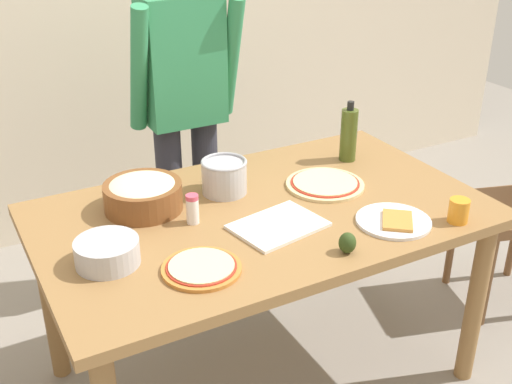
% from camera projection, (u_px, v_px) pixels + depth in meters
% --- Properties ---
extents(ground, '(8.00, 8.00, 0.00)m').
position_uv_depth(ground, '(262.00, 373.00, 2.64)').
color(ground, gray).
extents(dining_table, '(1.60, 0.96, 0.76)m').
position_uv_depth(dining_table, '(263.00, 232.00, 2.34)').
color(dining_table, olive).
rests_on(dining_table, ground).
extents(person_cook, '(0.49, 0.25, 1.62)m').
position_uv_depth(person_cook, '(184.00, 102.00, 2.83)').
color(person_cook, '#2D2D38').
rests_on(person_cook, ground).
extents(pizza_raw_on_board, '(0.30, 0.30, 0.02)m').
position_uv_depth(pizza_raw_on_board, '(325.00, 184.00, 2.48)').
color(pizza_raw_on_board, beige).
rests_on(pizza_raw_on_board, dining_table).
extents(pizza_cooked_on_tray, '(0.25, 0.25, 0.02)m').
position_uv_depth(pizza_cooked_on_tray, '(202.00, 268.00, 1.95)').
color(pizza_cooked_on_tray, '#C67A33').
rests_on(pizza_cooked_on_tray, dining_table).
extents(plate_with_slice, '(0.26, 0.26, 0.02)m').
position_uv_depth(plate_with_slice, '(394.00, 221.00, 2.21)').
color(plate_with_slice, white).
rests_on(plate_with_slice, dining_table).
extents(popcorn_bowl, '(0.28, 0.28, 0.11)m').
position_uv_depth(popcorn_bowl, '(143.00, 194.00, 2.28)').
color(popcorn_bowl, brown).
rests_on(popcorn_bowl, dining_table).
extents(mixing_bowl_steel, '(0.20, 0.20, 0.08)m').
position_uv_depth(mixing_bowl_steel, '(107.00, 252.00, 1.97)').
color(mixing_bowl_steel, '#B7B7BC').
rests_on(mixing_bowl_steel, dining_table).
extents(olive_oil_bottle, '(0.07, 0.07, 0.26)m').
position_uv_depth(olive_oil_bottle, '(349.00, 134.00, 2.66)').
color(olive_oil_bottle, '#47561E').
rests_on(olive_oil_bottle, dining_table).
extents(steel_pot, '(0.17, 0.17, 0.13)m').
position_uv_depth(steel_pot, '(224.00, 176.00, 2.41)').
color(steel_pot, '#B7B7BC').
rests_on(steel_pot, dining_table).
extents(cup_orange, '(0.07, 0.07, 0.08)m').
position_uv_depth(cup_orange, '(459.00, 211.00, 2.21)').
color(cup_orange, orange).
rests_on(cup_orange, dining_table).
extents(salt_shaker, '(0.04, 0.04, 0.11)m').
position_uv_depth(salt_shaker, '(193.00, 209.00, 2.20)').
color(salt_shaker, white).
rests_on(salt_shaker, dining_table).
extents(cutting_board_white, '(0.33, 0.27, 0.01)m').
position_uv_depth(cutting_board_white, '(278.00, 226.00, 2.19)').
color(cutting_board_white, white).
rests_on(cutting_board_white, dining_table).
extents(avocado, '(0.06, 0.06, 0.07)m').
position_uv_depth(avocado, '(347.00, 243.00, 2.03)').
color(avocado, '#2D4219').
rests_on(avocado, dining_table).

